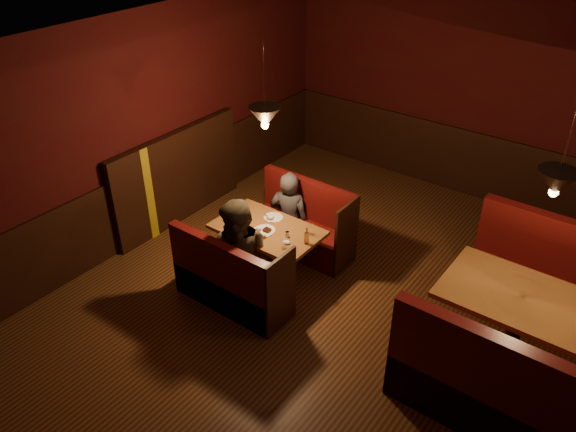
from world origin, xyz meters
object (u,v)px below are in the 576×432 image
Objects in this scene: main_bench_far at (304,228)px; second_bench_far at (542,288)px; second_bench_near at (483,392)px; second_table at (518,314)px; main_table at (269,239)px; diner_b at (240,242)px; diner_a at (289,198)px; main_bench_near at (230,285)px.

second_bench_far is at bearing 10.24° from main_bench_far.
second_table is at bearing 92.20° from second_bench_near.
main_table is 0.74m from main_bench_far.
diner_b is at bearing -179.83° from second_bench_near.
diner_b reaches higher than diner_a.
main_bench_near reaches higher than second_table.
second_bench_far is at bearing 171.76° from diner_a.
main_bench_far is 3.08m from second_bench_near.
diner_b reaches higher than main_table.
main_table is at bearing -91.16° from main_bench_far.
second_bench_far is at bearing 87.80° from second_table.
second_table is 0.90× the size of diner_b.
second_table is 0.90× the size of second_bench_near.
diner_a reaches higher than second_table.
diner_a is (-3.01, 1.21, 0.33)m from second_bench_near.
main_bench_near is (0.00, -1.42, 0.00)m from main_bench_far.
diner_b is at bearing -84.02° from main_table.
main_table is at bearing 80.69° from diner_b.
main_table is 0.76× the size of second_bench_far.
main_bench_near is at bearing -176.77° from second_bench_near.
diner_a is (-3.01, -0.56, 0.33)m from second_bench_far.
diner_a reaches higher than main_bench_near.
main_bench_far is at bearing 172.25° from second_table.
second_bench_near is at bearing -11.08° from main_table.
second_bench_far reaches higher than main_bench_far.
diner_b reaches higher than second_bench_near.
main_bench_near is 0.97× the size of diner_a.
diner_a reaches higher than main_table.
diner_a is at bearing 173.75° from second_table.
second_bench_far is 1.77m from second_bench_near.
second_bench_near is 3.26m from diner_a.
second_table is 2.88m from diner_b.
diner_a reaches higher than second_bench_far.
second_table is at bearing 6.79° from main_table.
second_bench_far is at bearing 90.00° from second_bench_near.
second_table is 0.92m from second_bench_near.
diner_a reaches higher than second_bench_near.
second_bench_far reaches higher than main_table.
main_table is 2.88m from second_bench_near.
main_bench_far is (0.01, 0.71, -0.22)m from main_table.
main_bench_far is at bearing 155.80° from second_bench_near.
main_bench_near is at bearing -121.74° from diner_b.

